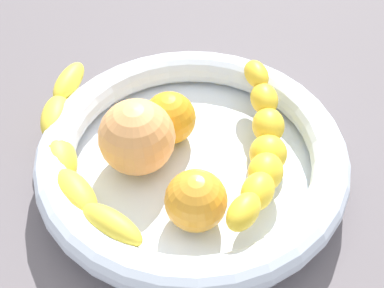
{
  "coord_description": "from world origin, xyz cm",
  "views": [
    {
      "loc": [
        -21.05,
        22.36,
        41.29
      ],
      "look_at": [
        0.0,
        0.0,
        7.59
      ],
      "focal_mm": 42.15,
      "sensor_mm": 36.0,
      "label": 1
    }
  ],
  "objects_px": {
    "fruit_bowl": "(192,156)",
    "orange_mid_left": "(196,200)",
    "banana_draped_left": "(263,145)",
    "peach_blush": "(137,137)",
    "orange_front": "(169,118)",
    "banana_draped_right": "(69,152)"
  },
  "relations": [
    {
      "from": "banana_draped_right",
      "to": "banana_draped_left",
      "type": "bearing_deg",
      "value": -135.7
    },
    {
      "from": "orange_front",
      "to": "orange_mid_left",
      "type": "height_order",
      "value": "same"
    },
    {
      "from": "banana_draped_left",
      "to": "orange_front",
      "type": "height_order",
      "value": "banana_draped_left"
    },
    {
      "from": "banana_draped_left",
      "to": "banana_draped_right",
      "type": "relative_size",
      "value": 0.8
    },
    {
      "from": "banana_draped_left",
      "to": "banana_draped_right",
      "type": "bearing_deg",
      "value": 44.3
    },
    {
      "from": "banana_draped_left",
      "to": "banana_draped_right",
      "type": "xyz_separation_m",
      "value": [
        0.14,
        0.14,
        -0.01
      ]
    },
    {
      "from": "orange_mid_left",
      "to": "banana_draped_left",
      "type": "bearing_deg",
      "value": -92.37
    },
    {
      "from": "banana_draped_left",
      "to": "orange_front",
      "type": "relative_size",
      "value": 3.44
    },
    {
      "from": "orange_front",
      "to": "peach_blush",
      "type": "distance_m",
      "value": 0.05
    },
    {
      "from": "orange_mid_left",
      "to": "orange_front",
      "type": "bearing_deg",
      "value": -32.26
    },
    {
      "from": "fruit_bowl",
      "to": "orange_mid_left",
      "type": "distance_m",
      "value": 0.07
    },
    {
      "from": "fruit_bowl",
      "to": "banana_draped_left",
      "type": "bearing_deg",
      "value": -138.84
    },
    {
      "from": "banana_draped_right",
      "to": "orange_mid_left",
      "type": "distance_m",
      "value": 0.14
    },
    {
      "from": "banana_draped_left",
      "to": "peach_blush",
      "type": "xyz_separation_m",
      "value": [
        0.09,
        0.08,
        0.01
      ]
    },
    {
      "from": "fruit_bowl",
      "to": "orange_front",
      "type": "distance_m",
      "value": 0.05
    },
    {
      "from": "banana_draped_left",
      "to": "orange_front",
      "type": "xyz_separation_m",
      "value": [
        0.1,
        0.04,
        -0.0
      ]
    },
    {
      "from": "peach_blush",
      "to": "orange_mid_left",
      "type": "bearing_deg",
      "value": 173.27
    },
    {
      "from": "banana_draped_right",
      "to": "orange_front",
      "type": "xyz_separation_m",
      "value": [
        -0.04,
        -0.1,
        0.0
      ]
    },
    {
      "from": "orange_front",
      "to": "orange_mid_left",
      "type": "distance_m",
      "value": 0.11
    },
    {
      "from": "banana_draped_right",
      "to": "orange_front",
      "type": "distance_m",
      "value": 0.11
    },
    {
      "from": "banana_draped_left",
      "to": "peach_blush",
      "type": "bearing_deg",
      "value": 41.6
    },
    {
      "from": "banana_draped_left",
      "to": "banana_draped_right",
      "type": "height_order",
      "value": "banana_draped_left"
    }
  ]
}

